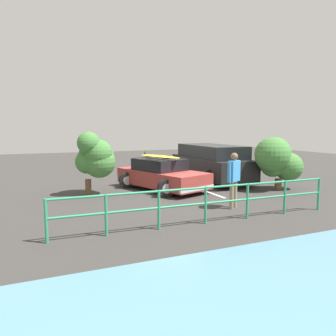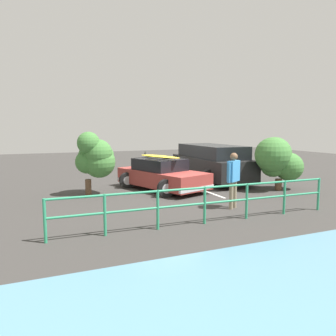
{
  "view_description": "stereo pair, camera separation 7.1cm",
  "coord_description": "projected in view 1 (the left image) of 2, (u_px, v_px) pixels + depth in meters",
  "views": [
    {
      "loc": [
        5.3,
        12.41,
        2.5
      ],
      "look_at": [
        0.34,
        0.85,
        0.95
      ],
      "focal_mm": 35.0,
      "sensor_mm": 36.0,
      "label": 1
    },
    {
      "loc": [
        5.23,
        12.44,
        2.5
      ],
      "look_at": [
        0.34,
        0.85,
        0.95
      ],
      "focal_mm": 35.0,
      "sensor_mm": 36.0,
      "label": 2
    }
  ],
  "objects": [
    {
      "name": "ground_plane",
      "position": [
        168.0,
        188.0,
        13.7
      ],
      "size": [
        44.0,
        44.0,
        0.02
      ],
      "primitive_type": "cube",
      "color": "#383533",
      "rests_on": "ground"
    },
    {
      "name": "parking_stripe",
      "position": [
        194.0,
        187.0,
        13.9
      ],
      "size": [
        0.12,
        4.85,
        0.0
      ],
      "primitive_type": "cube",
      "rotation": [
        0.0,
        0.0,
        1.57
      ],
      "color": "silver",
      "rests_on": "ground"
    },
    {
      "name": "sedan_car",
      "position": [
        162.0,
        175.0,
        13.29
      ],
      "size": [
        3.1,
        4.32,
        1.54
      ],
      "color": "#9E3833",
      "rests_on": "ground"
    },
    {
      "name": "suv_car",
      "position": [
        211.0,
        162.0,
        15.28
      ],
      "size": [
        2.73,
        5.01,
        1.71
      ],
      "color": "black",
      "rests_on": "ground"
    },
    {
      "name": "person_bystander",
      "position": [
        234.0,
        175.0,
        10.09
      ],
      "size": [
        0.6,
        0.41,
        1.74
      ],
      "color": "gray",
      "rests_on": "ground"
    },
    {
      "name": "railing_fence",
      "position": [
        206.0,
        199.0,
        8.51
      ],
      "size": [
        7.88,
        0.23,
        0.99
      ],
      "color": "#2D9366",
      "rests_on": "ground"
    },
    {
      "name": "bush_near_left",
      "position": [
        96.0,
        157.0,
        12.17
      ],
      "size": [
        1.47,
        1.46,
        2.36
      ],
      "color": "brown",
      "rests_on": "ground"
    },
    {
      "name": "bush_near_right",
      "position": [
        277.0,
        159.0,
        13.13
      ],
      "size": [
        2.16,
        1.63,
        2.13
      ],
      "color": "brown",
      "rests_on": "ground"
    }
  ]
}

